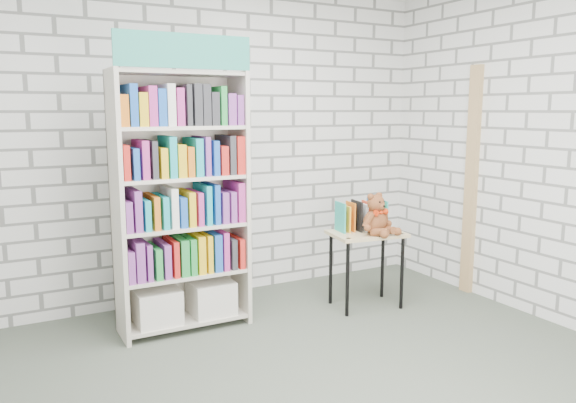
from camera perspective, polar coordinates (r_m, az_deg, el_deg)
name	(u,v)px	position (r m, az deg, el deg)	size (l,w,h in m)	color
ground	(317,388)	(3.66, 2.97, -18.41)	(4.50, 4.50, 0.00)	#475043
room_shell	(320,95)	(3.24, 3.24, 10.71)	(4.52, 4.02, 2.81)	silver
bookshelf	(181,200)	(4.37, -10.80, 0.13)	(1.00, 0.39, 2.24)	beige
display_table	(366,243)	(4.90, 7.98, -4.16)	(0.67, 0.51, 0.66)	#D0B67C
table_books	(362,216)	(4.94, 7.49, -1.42)	(0.45, 0.25, 0.26)	teal
teddy_bear	(377,218)	(4.79, 9.05, -1.64)	(0.32, 0.31, 0.35)	brown
door_trim	(471,181)	(5.44, 18.11, 1.95)	(0.05, 0.12, 2.10)	tan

